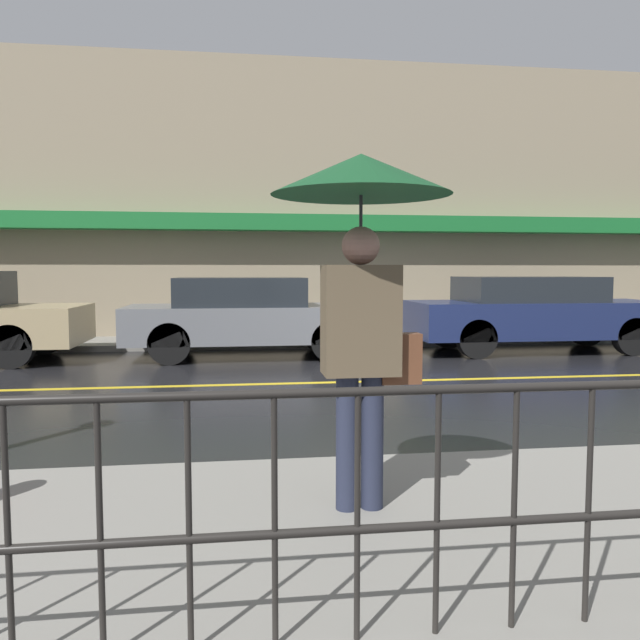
# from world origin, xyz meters

# --- Properties ---
(ground_plane) EXTENTS (80.00, 80.00, 0.00)m
(ground_plane) POSITION_xyz_m (0.00, 0.00, 0.00)
(ground_plane) COLOR black
(sidewalk_near) EXTENTS (28.00, 2.61, 0.12)m
(sidewalk_near) POSITION_xyz_m (0.00, -5.12, 0.06)
(sidewalk_near) COLOR gray
(sidewalk_near) RESTS_ON ground_plane
(sidewalk_far) EXTENTS (28.00, 1.77, 0.12)m
(sidewalk_far) POSITION_xyz_m (0.00, 4.69, 0.06)
(sidewalk_far) COLOR gray
(sidewalk_far) RESTS_ON ground_plane
(lane_marking) EXTENTS (25.20, 0.12, 0.01)m
(lane_marking) POSITION_xyz_m (0.00, 0.00, 0.00)
(lane_marking) COLOR gold
(lane_marking) RESTS_ON ground_plane
(building_storefront) EXTENTS (28.00, 0.85, 6.25)m
(building_storefront) POSITION_xyz_m (0.00, 5.70, 3.09)
(building_storefront) COLOR gray
(building_storefront) RESTS_ON ground_plane
(pedestrian) EXTENTS (1.05, 1.05, 2.10)m
(pedestrian) POSITION_xyz_m (-1.46, -4.86, 1.78)
(pedestrian) COLOR #23283D
(pedestrian) RESTS_ON sidewalk_near
(car_grey) EXTENTS (4.34, 1.75, 1.43)m
(car_grey) POSITION_xyz_m (-1.98, 2.76, 0.74)
(car_grey) COLOR slate
(car_grey) RESTS_ON ground_plane
(car_navy) EXTENTS (4.80, 1.72, 1.44)m
(car_navy) POSITION_xyz_m (3.46, 2.76, 0.75)
(car_navy) COLOR #19234C
(car_navy) RESTS_ON ground_plane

